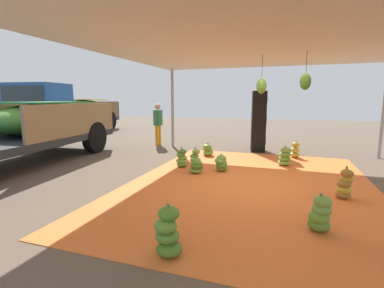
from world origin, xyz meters
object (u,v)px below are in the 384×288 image
banana_bunch_2 (295,150)px  banana_bunch_1 (195,157)px  banana_bunch_0 (320,214)px  cargo_truck_far (67,110)px  worker_0 (158,121)px  banana_bunch_4 (168,233)px  banana_bunch_5 (345,185)px  banana_bunch_3 (221,164)px  speaker_stack (259,121)px  cargo_truck_main (0,122)px  banana_bunch_6 (208,150)px  banana_bunch_7 (196,166)px  banana_bunch_9 (182,159)px  banana_bunch_10 (285,157)px

banana_bunch_2 → banana_bunch_1: bearing=122.5°
banana_bunch_0 → cargo_truck_far: (7.46, 10.91, 0.96)m
worker_0 → banana_bunch_4: bearing=-153.7°
banana_bunch_5 → banana_bunch_2: bearing=11.9°
banana_bunch_1 → worker_0: size_ratio=0.27×
banana_bunch_0 → banana_bunch_3: banana_bunch_0 is taller
banana_bunch_4 → banana_bunch_1: bearing=14.2°
banana_bunch_1 → cargo_truck_far: 9.22m
banana_bunch_0 → speaker_stack: (5.67, 1.36, 0.77)m
banana_bunch_1 → cargo_truck_main: 4.96m
banana_bunch_5 → banana_bunch_6: banana_bunch_5 is taller
banana_bunch_5 → banana_bunch_3: bearing=64.7°
worker_0 → banana_bunch_7: bearing=-142.6°
banana_bunch_4 → speaker_stack: bearing=-2.6°
banana_bunch_2 → worker_0: (0.83, 4.88, 0.69)m
banana_bunch_3 → banana_bunch_7: (-0.34, 0.52, -0.02)m
banana_bunch_0 → banana_bunch_4: banana_bunch_4 is taller
cargo_truck_far → worker_0: 6.10m
banana_bunch_1 → cargo_truck_far: cargo_truck_far is taller
banana_bunch_1 → banana_bunch_9: (-0.50, 0.21, 0.04)m
cargo_truck_far → banana_bunch_6: bearing=-110.8°
cargo_truck_far → banana_bunch_7: bearing=-121.5°
banana_bunch_5 → cargo_truck_main: bearing=92.2°
banana_bunch_0 → banana_bunch_10: bearing=7.3°
banana_bunch_0 → banana_bunch_1: banana_bunch_0 is taller
banana_bunch_6 → speaker_stack: 2.07m
banana_bunch_9 → cargo_truck_main: cargo_truck_main is taller
banana_bunch_4 → banana_bunch_10: (4.88, -1.19, -0.03)m
cargo_truck_far → speaker_stack: bearing=-100.6°
cargo_truck_main → worker_0: (4.56, -2.09, -0.26)m
banana_bunch_1 → banana_bunch_0: bearing=-139.3°
banana_bunch_1 → worker_0: worker_0 is taller
banana_bunch_5 → cargo_truck_far: cargo_truck_far is taller
banana_bunch_1 → banana_bunch_4: (-4.40, -1.11, 0.08)m
banana_bunch_0 → worker_0: bearing=41.6°
cargo_truck_far → banana_bunch_2: bearing=-103.5°
banana_bunch_5 → cargo_truck_far: (6.01, 11.44, 0.93)m
banana_bunch_1 → banana_bunch_3: (-0.63, -0.86, 0.02)m
banana_bunch_3 → cargo_truck_main: bearing=105.4°
banana_bunch_1 → banana_bunch_3: size_ratio=0.98×
banana_bunch_7 → banana_bunch_5: bearing=-105.3°
banana_bunch_6 → banana_bunch_9: (-1.62, 0.25, 0.05)m
cargo_truck_main → worker_0: 5.02m
banana_bunch_2 → worker_0: size_ratio=0.33×
worker_0 → cargo_truck_far: bearing=73.3°
worker_0 → banana_bunch_9: bearing=-145.0°
banana_bunch_5 → worker_0: 7.07m
banana_bunch_2 → banana_bunch_0: bearing=-177.8°
banana_bunch_3 → speaker_stack: 3.22m
banana_bunch_5 → banana_bunch_9: (1.29, 3.52, -0.04)m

